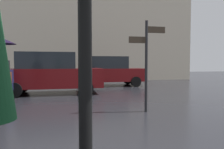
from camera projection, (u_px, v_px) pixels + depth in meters
The scene contains 3 objects.
parked_car_right at pixel (110, 71), 13.02m from camera, with size 4.15×1.92×1.81m.
parked_car_distant at pixel (51, 73), 9.64m from camera, with size 4.47×1.98×1.88m.
street_signpost at pixel (147, 56), 6.01m from camera, with size 1.08×0.08×2.60m.
Camera 1 is at (-0.55, -2.06, 1.39)m, focal length 33.79 mm.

